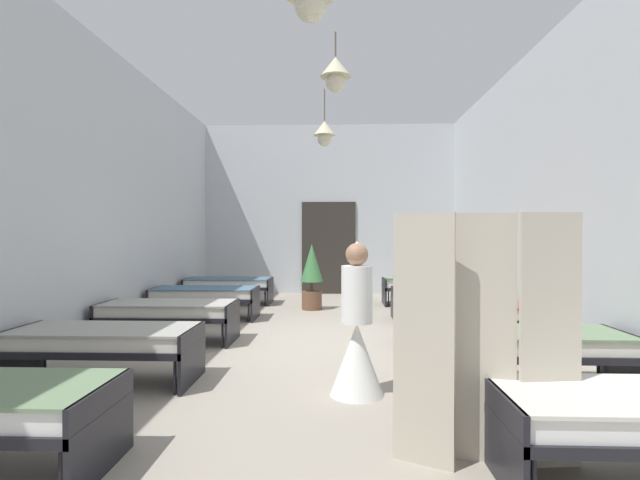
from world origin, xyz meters
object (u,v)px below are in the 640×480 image
at_px(bed_left_row_1, 105,341).
at_px(bed_left_row_4, 229,284).
at_px(potted_plant, 312,273).
at_px(bed_left_row_2, 169,311).
at_px(bed_right_row_3, 446,296).
at_px(bed_right_row_4, 426,285).
at_px(bed_left_row_3, 205,295).
at_px(bed_right_row_1, 530,344).
at_px(nurse_near_aisle, 357,340).
at_px(bed_right_row_2, 476,313).
at_px(privacy_screen, 486,339).

xyz_separation_m(bed_left_row_1, bed_left_row_4, (0.00, 5.70, 0.00)).
bearing_deg(potted_plant, bed_left_row_2, -121.99).
height_order(bed_left_row_1, bed_left_row_4, same).
distance_m(bed_right_row_3, bed_right_row_4, 1.90).
bearing_deg(bed_left_row_3, bed_left_row_2, -90.00).
xyz_separation_m(bed_right_row_1, bed_right_row_3, (0.00, 3.80, 0.00)).
bearing_deg(bed_right_row_1, potted_plant, 116.73).
bearing_deg(bed_left_row_1, bed_left_row_4, 90.00).
height_order(bed_left_row_3, nurse_near_aisle, nurse_near_aisle).
xyz_separation_m(bed_left_row_1, potted_plant, (1.90, 4.94, 0.31)).
relative_size(bed_left_row_4, potted_plant, 1.40).
distance_m(bed_left_row_1, bed_right_row_2, 4.78).
relative_size(bed_left_row_1, nurse_near_aisle, 1.28).
relative_size(bed_right_row_1, bed_right_row_3, 1.00).
xyz_separation_m(bed_left_row_3, potted_plant, (1.90, 1.14, 0.31)).
bearing_deg(bed_left_row_3, potted_plant, 31.03).
distance_m(bed_left_row_1, privacy_screen, 3.84).
height_order(bed_left_row_2, bed_left_row_3, same).
relative_size(bed_right_row_2, bed_right_row_3, 1.00).
distance_m(bed_right_row_3, potted_plant, 2.76).
bearing_deg(bed_left_row_4, bed_right_row_2, -40.87).
bearing_deg(privacy_screen, bed_right_row_3, 90.31).
bearing_deg(bed_left_row_4, potted_plant, -21.68).
height_order(bed_left_row_2, bed_right_row_4, same).
relative_size(bed_right_row_3, nurse_near_aisle, 1.28).
distance_m(bed_left_row_4, potted_plant, 2.07).
distance_m(bed_left_row_4, privacy_screen, 8.13).
relative_size(bed_left_row_2, bed_left_row_4, 1.00).
height_order(bed_left_row_1, bed_left_row_2, same).
distance_m(bed_right_row_3, nurse_near_aisle, 4.46).
height_order(bed_left_row_2, bed_right_row_3, same).
xyz_separation_m(bed_left_row_3, bed_left_row_4, (0.00, 1.90, 0.00)).
bearing_deg(bed_left_row_1, bed_right_row_2, 23.40).
relative_size(bed_right_row_3, bed_left_row_4, 1.00).
distance_m(bed_right_row_4, privacy_screen, 7.43).
distance_m(bed_left_row_1, potted_plant, 5.31).
relative_size(bed_left_row_1, potted_plant, 1.40).
height_order(bed_right_row_1, bed_right_row_4, same).
bearing_deg(bed_right_row_2, bed_left_row_4, 139.13).
bearing_deg(bed_right_row_2, bed_left_row_2, 180.00).
height_order(bed_right_row_1, privacy_screen, privacy_screen).
relative_size(bed_right_row_1, bed_right_row_4, 1.00).
bearing_deg(bed_left_row_1, bed_left_row_3, 90.00).
distance_m(bed_left_row_3, potted_plant, 2.24).
xyz_separation_m(bed_left_row_1, nurse_near_aisle, (2.63, -0.30, 0.09)).
height_order(bed_left_row_1, nurse_near_aisle, nurse_near_aisle).
height_order(bed_right_row_3, nurse_near_aisle, nurse_near_aisle).
xyz_separation_m(bed_right_row_1, bed_left_row_2, (-4.39, 1.90, 0.00)).
bearing_deg(privacy_screen, bed_right_row_2, 85.24).
bearing_deg(bed_left_row_1, bed_left_row_2, 90.00).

